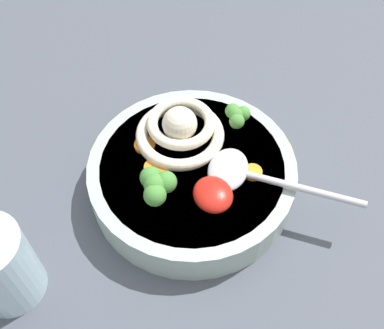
% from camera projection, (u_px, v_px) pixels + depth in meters
% --- Properties ---
extents(table_slab, '(1.28, 1.28, 0.04)m').
position_uv_depth(table_slab, '(179.00, 205.00, 0.57)').
color(table_slab, '#474C56').
rests_on(table_slab, ground).
extents(soup_bowl, '(0.24, 0.24, 0.05)m').
position_uv_depth(soup_bowl, '(192.00, 176.00, 0.55)').
color(soup_bowl, '#9EB2A3').
rests_on(soup_bowl, table_slab).
extents(noodle_pile, '(0.11, 0.11, 0.05)m').
position_uv_depth(noodle_pile, '(180.00, 129.00, 0.54)').
color(noodle_pile, beige).
rests_on(noodle_pile, soup_bowl).
extents(soup_spoon, '(0.14, 0.15, 0.02)m').
position_uv_depth(soup_spoon, '(240.00, 173.00, 0.51)').
color(soup_spoon, '#B7B7BC').
rests_on(soup_spoon, soup_bowl).
extents(chili_sauce_dollop, '(0.05, 0.04, 0.02)m').
position_uv_depth(chili_sauce_dollop, '(213.00, 194.00, 0.49)').
color(chili_sauce_dollop, red).
rests_on(chili_sauce_dollop, soup_bowl).
extents(broccoli_floret_left, '(0.04, 0.03, 0.03)m').
position_uv_depth(broccoli_floret_left, '(237.00, 115.00, 0.55)').
color(broccoli_floret_left, '#7A9E60').
rests_on(broccoli_floret_left, soup_bowl).
extents(broccoli_floret_center, '(0.05, 0.04, 0.04)m').
position_uv_depth(broccoli_floret_center, '(157.00, 185.00, 0.48)').
color(broccoli_floret_center, '#7A9E60').
rests_on(broccoli_floret_center, soup_bowl).
extents(carrot_slice_near_spoon, '(0.02, 0.02, 0.00)m').
position_uv_depth(carrot_slice_near_spoon, '(145.00, 145.00, 0.54)').
color(carrot_slice_near_spoon, orange).
rests_on(carrot_slice_near_spoon, soup_bowl).
extents(carrot_slice_front, '(0.03, 0.03, 0.01)m').
position_uv_depth(carrot_slice_front, '(157.00, 168.00, 0.52)').
color(carrot_slice_front, orange).
rests_on(carrot_slice_front, soup_bowl).
extents(carrot_slice_beside_chili, '(0.02, 0.02, 0.00)m').
position_uv_depth(carrot_slice_beside_chili, '(253.00, 172.00, 0.52)').
color(carrot_slice_beside_chili, orange).
rests_on(carrot_slice_beside_chili, soup_bowl).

